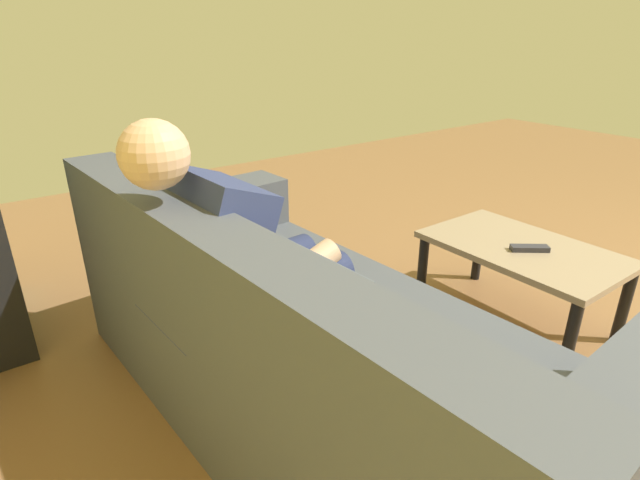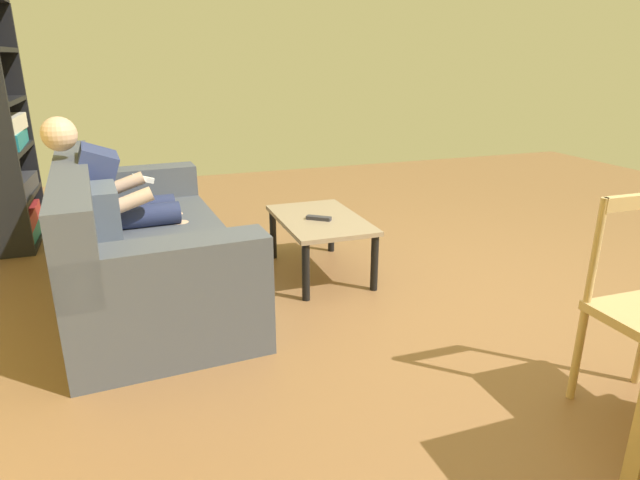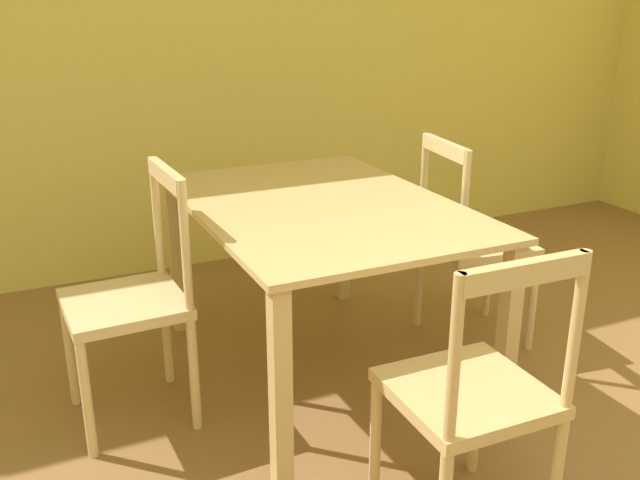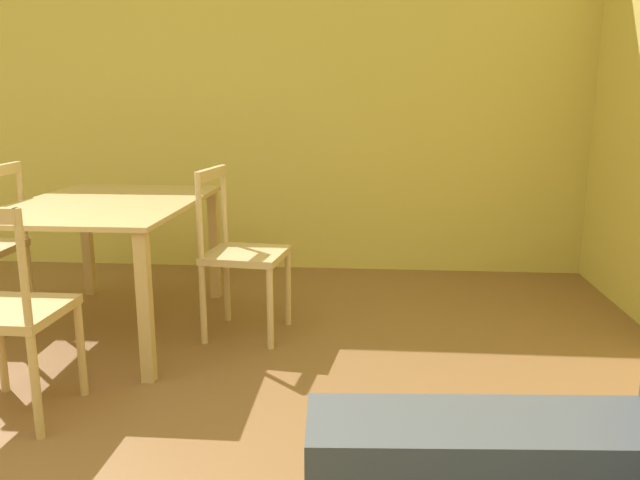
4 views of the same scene
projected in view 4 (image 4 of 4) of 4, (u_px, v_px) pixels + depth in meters
wall_side at (187, 90)px, 4.87m from camera, size 0.12×6.22×2.78m
dining_table at (107, 219)px, 3.55m from camera, size 1.41×0.98×0.76m
dining_chair_near_wall at (241, 254)px, 3.53m from camera, size 0.47×0.47×0.95m
dining_chair_facing_couch at (7, 313)px, 2.58m from camera, size 0.43×0.43×0.93m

